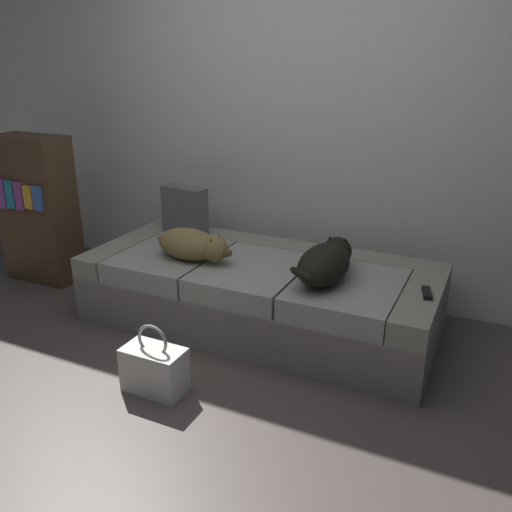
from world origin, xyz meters
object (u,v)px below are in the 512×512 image
Objects in this scene: dog_dark at (326,262)px; tv_remote at (427,293)px; dog_tan at (193,245)px; throw_pillow at (185,210)px; couch at (259,293)px; bookshelf at (38,209)px; handbag at (155,369)px.

dog_dark is 0.57m from tv_remote.
tv_remote is at bearing 3.45° from dog_tan.
throw_pillow reaches higher than dog_tan.
couch is 1.99× the size of bookshelf.
couch is 0.86m from throw_pillow.
bookshelf is at bearing 174.51° from dog_tan.
dog_dark is at bearing 169.83° from tv_remote.
handbag is at bearing -28.12° from bookshelf.
bookshelf is (-1.83, -0.02, 0.34)m from couch.
dog_dark is 2.30m from bookshelf.
throw_pillow is at bearing 14.75° from bookshelf.
tv_remote is (1.02, -0.07, 0.23)m from couch.
dog_tan is at bearing -157.74° from couch.
throw_pillow reaches higher than dog_dark.
couch reaches higher than handbag.
tv_remote reaches higher than handbag.
bookshelf reaches higher than handbag.
couch is 0.52m from dog_tan.
bookshelf reaches higher than couch.
couch is at bearing 0.56° from bookshelf.
dog_tan is at bearing -5.49° from bookshelf.
couch is 5.80× the size of handbag.
bookshelf is at bearing -165.25° from throw_pillow.
dog_dark reaches higher than handbag.
couch is at bearing 167.26° from dog_dark.
bookshelf reaches higher than dog_dark.
handbag is at bearing -128.51° from dog_dark.
dog_tan is at bearing -52.38° from throw_pillow.
handbag is at bearing -100.69° from couch.
dog_tan is 0.53× the size of bookshelf.
dog_dark is 1.10m from handbag.
dog_dark is at bearing -2.18° from bookshelf.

